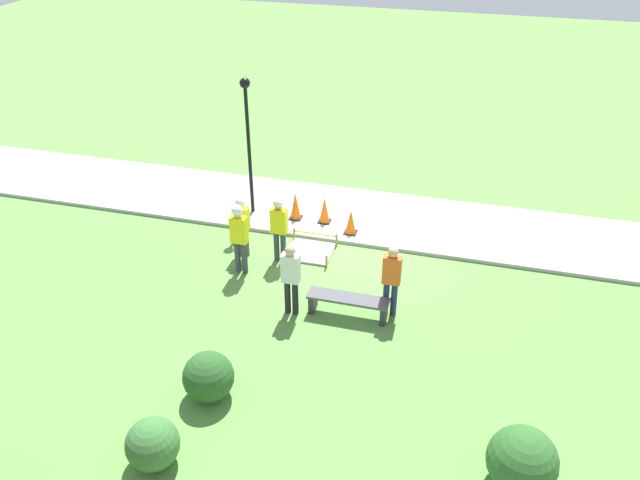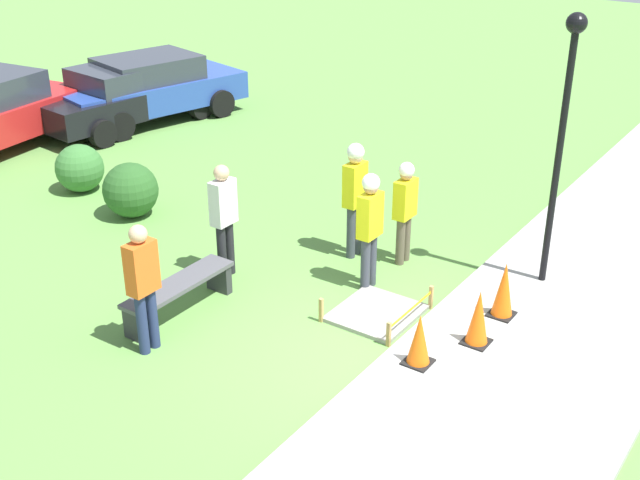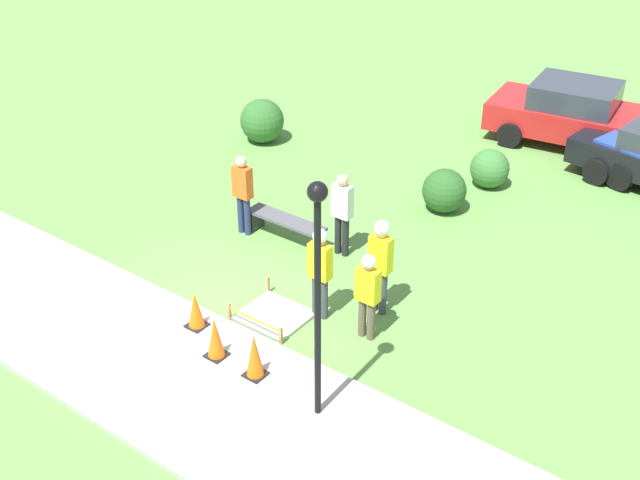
{
  "view_description": "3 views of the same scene",
  "coord_description": "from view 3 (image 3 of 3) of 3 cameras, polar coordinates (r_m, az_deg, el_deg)",
  "views": [
    {
      "loc": [
        -2.84,
        13.74,
        8.82
      ],
      "look_at": [
        0.54,
        1.15,
        0.76
      ],
      "focal_mm": 35.0,
      "sensor_mm": 36.0,
      "label": 1
    },
    {
      "loc": [
        -7.4,
        -4.21,
        5.79
      ],
      "look_at": [
        0.75,
        1.47,
        1.02
      ],
      "focal_mm": 45.0,
      "sensor_mm": 36.0,
      "label": 2
    },
    {
      "loc": [
        8.55,
        -8.23,
        8.55
      ],
      "look_at": [
        1.12,
        1.8,
        1.12
      ],
      "focal_mm": 45.0,
      "sensor_mm": 36.0,
      "label": 3
    }
  ],
  "objects": [
    {
      "name": "worker_supervisor",
      "position": [
        14.01,
        4.32,
        -1.28
      ],
      "size": [
        0.4,
        0.27,
        1.88
      ],
      "color": "#383D47",
      "rests_on": "ground_plane"
    },
    {
      "name": "bystander_in_orange_shirt",
      "position": [
        16.57,
        -5.52,
        3.54
      ],
      "size": [
        0.4,
        0.23,
        1.77
      ],
      "color": "navy",
      "rests_on": "ground_plane"
    },
    {
      "name": "lamppost_near",
      "position": [
        10.85,
        -0.17,
        -2.19
      ],
      "size": [
        0.28,
        0.28,
        3.89
      ],
      "color": "black",
      "rests_on": "sidewalk"
    },
    {
      "name": "bystander_in_gray_shirt",
      "position": [
        15.75,
        1.59,
        2.17
      ],
      "size": [
        0.4,
        0.23,
        1.78
      ],
      "color": "black",
      "rests_on": "ground_plane"
    },
    {
      "name": "worker_assistant",
      "position": [
        13.88,
        0.0,
        -1.82
      ],
      "size": [
        0.4,
        0.26,
        1.79
      ],
      "color": "#383D47",
      "rests_on": "ground_plane"
    },
    {
      "name": "parked_car_red",
      "position": [
        21.84,
        17.5,
        8.6
      ],
      "size": [
        4.34,
        2.62,
        1.62
      ],
      "rotation": [
        0.0,
        0.0,
        0.13
      ],
      "color": "red",
      "rests_on": "ground_plane"
    },
    {
      "name": "shrub_rounded_far",
      "position": [
        17.83,
        8.83,
        3.49
      ],
      "size": [
        0.98,
        0.98,
        0.98
      ],
      "color": "#285623",
      "rests_on": "ground_plane"
    },
    {
      "name": "traffic_cone_sidewalk_edge",
      "position": [
        12.85,
        -4.68,
        -8.19
      ],
      "size": [
        0.34,
        0.34,
        0.8
      ],
      "color": "black",
      "rests_on": "sidewalk"
    },
    {
      "name": "traffic_cone_far_patch",
      "position": [
        13.31,
        -7.46,
        -6.89
      ],
      "size": [
        0.34,
        0.34,
        0.76
      ],
      "color": "black",
      "rests_on": "sidewalk"
    },
    {
      "name": "sidewalk",
      "position": [
        13.79,
        -12.21,
        -8.14
      ],
      "size": [
        28.0,
        3.08,
        0.1
      ],
      "color": "#9E9E99",
      "rests_on": "ground_plane"
    },
    {
      "name": "traffic_cone_near_patch",
      "position": [
        14.04,
        -8.84,
        -4.94
      ],
      "size": [
        0.34,
        0.34,
        0.69
      ],
      "color": "black",
      "rests_on": "sidewalk"
    },
    {
      "name": "shrub_rounded_mid",
      "position": [
        21.09,
        -4.14,
        8.45
      ],
      "size": [
        1.14,
        1.14,
        1.14
      ],
      "color": "#2D6028",
      "rests_on": "ground_plane"
    },
    {
      "name": "shrub_rounded_near",
      "position": [
        19.1,
        11.97,
        4.99
      ],
      "size": [
        0.91,
        0.91,
        0.91
      ],
      "color": "#387033",
      "rests_on": "ground_plane"
    },
    {
      "name": "ground_plane",
      "position": [
        14.62,
        -7.78,
        -5.35
      ],
      "size": [
        60.0,
        60.0,
        0.0
      ],
      "primitive_type": "plane",
      "color": "#5B8E42"
    },
    {
      "name": "worker_trainee",
      "position": [
        13.45,
        3.41,
        -3.57
      ],
      "size": [
        0.4,
        0.24,
        1.66
      ],
      "color": "brown",
      "rests_on": "ground_plane"
    },
    {
      "name": "park_bench",
      "position": [
        16.57,
        -2.43,
        1.09
      ],
      "size": [
        1.83,
        0.44,
        0.5
      ],
      "color": "#2D2D33",
      "rests_on": "ground_plane"
    },
    {
      "name": "wet_concrete_patch",
      "position": [
        14.45,
        -3.28,
        -5.39
      ],
      "size": [
        1.22,
        1.12,
        0.36
      ],
      "color": "gray",
      "rests_on": "ground_plane"
    }
  ]
}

